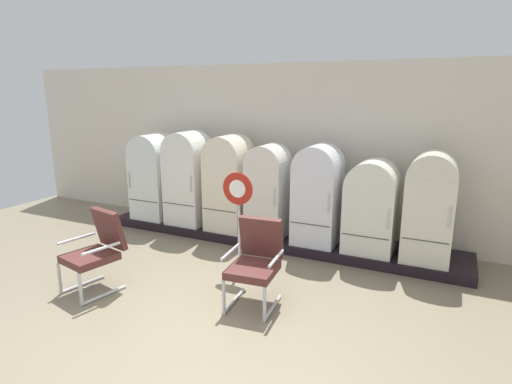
{
  "coord_description": "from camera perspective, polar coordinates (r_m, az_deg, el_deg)",
  "views": [
    {
      "loc": [
        2.61,
        -3.06,
        2.46
      ],
      "look_at": [
        -0.18,
        2.75,
        0.89
      ],
      "focal_mm": 29.28,
      "sensor_mm": 36.0,
      "label": 1
    }
  ],
  "objects": [
    {
      "name": "back_wall",
      "position": [
        7.28,
        4.4,
        5.8
      ],
      "size": [
        11.76,
        0.12,
        2.92
      ],
      "color": "silver",
      "rests_on": "ground"
    },
    {
      "name": "refrigerator_0",
      "position": [
        7.93,
        -13.74,
        2.42
      ],
      "size": [
        0.69,
        0.71,
        1.55
      ],
      "color": "silver",
      "rests_on": "display_plinth"
    },
    {
      "name": "display_plinth",
      "position": [
        7.04,
        2.3,
        -6.16
      ],
      "size": [
        6.1,
        0.95,
        0.15
      ],
      "primitive_type": "cube",
      "color": "black",
      "rests_on": "ground"
    },
    {
      "name": "refrigerator_4",
      "position": [
        6.43,
        8.42,
        0.03
      ],
      "size": [
        0.66,
        0.68,
        1.53
      ],
      "color": "silver",
      "rests_on": "display_plinth"
    },
    {
      "name": "refrigerator_5",
      "position": [
        6.27,
        15.48,
        -1.67
      ],
      "size": [
        0.71,
        0.68,
        1.36
      ],
      "color": "silver",
      "rests_on": "display_plinth"
    },
    {
      "name": "armchair_right",
      "position": [
        4.93,
        -0.02,
        -9.12
      ],
      "size": [
        0.64,
        0.74,
        1.01
      ],
      "color": "silver",
      "rests_on": "ground"
    },
    {
      "name": "armchair_left",
      "position": [
        5.63,
        -20.93,
        -7.13
      ],
      "size": [
        0.69,
        0.78,
        1.01
      ],
      "color": "silver",
      "rests_on": "ground"
    },
    {
      "name": "refrigerator_3",
      "position": [
        6.68,
        1.66,
        0.54
      ],
      "size": [
        0.6,
        0.62,
        1.5
      ],
      "color": "silver",
      "rests_on": "display_plinth"
    },
    {
      "name": "refrigerator_1",
      "position": [
        7.45,
        -9.23,
        2.29
      ],
      "size": [
        0.68,
        0.68,
        1.63
      ],
      "color": "white",
      "rests_on": "display_plinth"
    },
    {
      "name": "refrigerator_2",
      "position": [
        7.04,
        -3.69,
        1.66
      ],
      "size": [
        0.66,
        0.72,
        1.6
      ],
      "color": "beige",
      "rests_on": "display_plinth"
    },
    {
      "name": "refrigerator_6",
      "position": [
        6.18,
        22.68,
        -1.54
      ],
      "size": [
        0.64,
        0.7,
        1.52
      ],
      "color": "silver",
      "rests_on": "display_plinth"
    },
    {
      "name": "ground",
      "position": [
        4.73,
        -13.25,
        -18.42
      ],
      "size": [
        12.0,
        10.0,
        0.05
      ],
      "primitive_type": "cube",
      "color": "gray"
    },
    {
      "name": "sign_stand",
      "position": [
        5.71,
        -2.4,
        -4.57
      ],
      "size": [
        0.44,
        0.32,
        1.41
      ],
      "color": "#2D2D30",
      "rests_on": "ground"
    }
  ]
}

